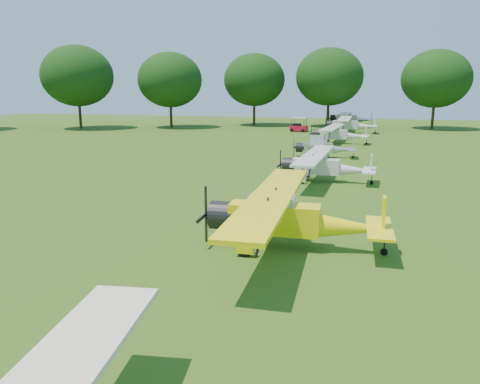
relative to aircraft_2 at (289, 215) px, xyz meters
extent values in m
plane|color=#2D5916|center=(-1.04, 5.66, -1.40)|extent=(160.00, 160.00, 0.00)
cylinder|color=black|center=(13.24, 61.87, 0.86)|extent=(0.44, 0.44, 4.51)
ellipsoid|color=black|center=(13.24, 61.87, 6.37)|extent=(10.52, 10.52, 8.94)
cylinder|color=black|center=(-3.16, 62.39, 0.97)|extent=(0.44, 0.44, 4.74)
ellipsoid|color=black|center=(-3.16, 62.39, 6.76)|extent=(11.05, 11.05, 9.39)
cylinder|color=black|center=(-15.79, 62.19, 0.85)|extent=(0.44, 0.44, 4.49)
ellipsoid|color=black|center=(-15.79, 62.19, 6.33)|extent=(10.47, 10.47, 8.90)
cylinder|color=black|center=(-27.93, 54.16, 0.82)|extent=(0.44, 0.44, 4.44)
ellipsoid|color=black|center=(-27.93, 54.16, 6.25)|extent=(10.36, 10.36, 8.80)
cylinder|color=black|center=(-41.20, 48.58, 0.99)|extent=(0.44, 0.44, 4.77)
ellipsoid|color=black|center=(-41.20, 48.58, 6.83)|extent=(11.14, 11.14, 9.47)
cube|color=#FFED0A|center=(-0.57, -0.01, -0.20)|extent=(3.67, 1.16, 1.20)
cone|color=#FFED0A|center=(2.50, 0.06, -0.37)|extent=(3.21, 1.10, 1.02)
cube|color=#8CA5B2|center=(-0.68, -0.02, 0.42)|extent=(1.84, 1.09, 0.63)
cylinder|color=black|center=(-2.73, -0.06, -0.20)|extent=(1.05, 1.21, 1.18)
cube|color=black|center=(-3.47, -0.08, -0.20)|extent=(0.07, 0.14, 2.39)
cube|color=#FFED0A|center=(-0.68, -0.02, 0.71)|extent=(1.93, 12.10, 0.16)
cube|color=#FFED0A|center=(3.64, 0.08, 0.20)|extent=(0.13, 0.63, 1.48)
cube|color=#FFED0A|center=(3.53, 0.08, -0.32)|extent=(1.04, 3.21, 0.10)
cylinder|color=black|center=(-1.45, -1.46, -1.06)|extent=(0.69, 0.20, 0.68)
cylinder|color=black|center=(-1.51, 1.39, -1.06)|extent=(0.69, 0.20, 0.68)
cylinder|color=black|center=(3.76, 0.09, -1.26)|extent=(0.28, 0.10, 0.27)
cube|color=silver|center=(-0.31, 14.33, -0.35)|extent=(3.22, 1.10, 1.04)
cone|color=silver|center=(2.37, 14.20, -0.50)|extent=(2.82, 1.03, 0.89)
cube|color=#8CA5B2|center=(-0.41, 14.33, 0.19)|extent=(1.63, 0.99, 0.55)
cylinder|color=black|center=(-2.20, 14.42, -0.35)|extent=(0.94, 1.08, 1.03)
cube|color=black|center=(-2.84, 14.45, -0.35)|extent=(0.07, 0.12, 2.09)
cube|color=silver|center=(-0.41, 14.33, 0.44)|extent=(1.94, 10.59, 0.14)
cube|color=silver|center=(3.36, 14.15, -0.01)|extent=(0.13, 0.55, 1.29)
cube|color=silver|center=(3.26, 14.16, -0.45)|extent=(0.98, 2.82, 0.09)
cylinder|color=black|center=(-1.16, 13.13, -1.10)|extent=(0.60, 0.19, 0.60)
cylinder|color=black|center=(-1.05, 15.61, -1.10)|extent=(0.60, 0.19, 0.60)
cylinder|color=black|center=(3.46, 14.15, -1.28)|extent=(0.24, 0.09, 0.24)
cube|color=silver|center=(-1.31, 25.91, -0.49)|extent=(2.84, 1.10, 0.91)
cone|color=silver|center=(1.01, 26.15, -0.62)|extent=(2.49, 1.02, 0.78)
cube|color=#8CA5B2|center=(-1.40, 25.90, -0.01)|extent=(1.46, 0.93, 0.48)
cylinder|color=black|center=(-2.95, 25.75, -0.49)|extent=(0.87, 0.97, 0.90)
cube|color=black|center=(-3.51, 25.69, -0.49)|extent=(0.06, 0.11, 1.82)
cube|color=silver|center=(-1.40, 25.90, 0.20)|extent=(2.17, 9.24, 0.12)
cube|color=silver|center=(1.87, 26.24, -0.19)|extent=(0.13, 0.48, 1.12)
cube|color=silver|center=(1.78, 26.23, -0.58)|extent=(0.98, 2.48, 0.08)
cylinder|color=black|center=(-1.89, 24.77, -1.14)|extent=(0.53, 0.19, 0.52)
cylinder|color=black|center=(-2.11, 26.92, -1.14)|extent=(0.53, 0.19, 0.52)
cylinder|color=black|center=(1.96, 26.25, -1.29)|extent=(0.21, 0.09, 0.21)
cube|color=silver|center=(-0.66, 37.94, -0.34)|extent=(3.30, 1.23, 1.06)
cone|color=silver|center=(2.06, 37.70, -0.49)|extent=(2.89, 1.15, 0.91)
cube|color=#8CA5B2|center=(-0.76, 37.95, 0.22)|extent=(1.69, 1.06, 0.56)
cylinder|color=black|center=(-2.57, 38.10, -0.34)|extent=(1.00, 1.12, 1.05)
cube|color=black|center=(-3.22, 38.16, -0.34)|extent=(0.07, 0.13, 2.12)
cube|color=silver|center=(-0.76, 37.95, 0.47)|extent=(2.38, 10.79, 0.14)
cube|color=silver|center=(3.06, 37.62, 0.02)|extent=(0.15, 0.56, 1.31)
cube|color=silver|center=(2.96, 37.63, -0.44)|extent=(1.10, 2.89, 0.09)
cylinder|color=black|center=(-1.57, 36.75, -1.09)|extent=(0.62, 0.21, 0.61)
cylinder|color=black|center=(-1.35, 39.26, -1.09)|extent=(0.62, 0.21, 0.61)
cylinder|color=black|center=(3.16, 37.61, -1.28)|extent=(0.25, 0.10, 0.24)
cube|color=silver|center=(0.18, 51.72, -0.24)|extent=(3.55, 1.10, 1.16)
cone|color=silver|center=(3.16, 51.68, -0.40)|extent=(3.11, 1.04, 0.99)
cube|color=#8CA5B2|center=(0.07, 51.73, 0.37)|extent=(1.78, 1.04, 0.61)
cylinder|color=black|center=(-1.92, 51.75, -0.24)|extent=(1.01, 1.16, 1.15)
cube|color=black|center=(-2.64, 51.76, -0.24)|extent=(0.07, 0.13, 2.32)
cube|color=silver|center=(0.07, 51.73, 0.65)|extent=(1.76, 11.72, 0.15)
cube|color=silver|center=(4.26, 51.67, 0.15)|extent=(0.12, 0.61, 1.44)
cube|color=silver|center=(4.15, 51.67, -0.35)|extent=(0.98, 3.10, 0.10)
cylinder|color=black|center=(-0.72, 50.36, -1.07)|extent=(0.66, 0.19, 0.66)
cylinder|color=black|center=(-0.68, 53.12, -1.07)|extent=(0.66, 0.19, 0.66)
cylinder|color=black|center=(4.37, 51.67, -1.26)|extent=(0.27, 0.09, 0.26)
cube|color=silver|center=(-0.26, 65.96, -0.19)|extent=(3.72, 1.29, 1.20)
cone|color=silver|center=(2.83, 65.79, -0.36)|extent=(3.26, 1.21, 1.03)
cube|color=#8CA5B2|center=(-0.38, 65.96, 0.44)|extent=(1.89, 1.16, 0.63)
cylinder|color=black|center=(-2.44, 66.08, -0.19)|extent=(1.10, 1.25, 1.19)
cube|color=black|center=(-3.18, 66.12, -0.19)|extent=(0.08, 0.14, 2.41)
cube|color=silver|center=(-0.38, 65.96, 0.72)|extent=(2.34, 12.23, 0.16)
cube|color=silver|center=(3.97, 65.72, 0.21)|extent=(0.15, 0.64, 1.49)
cube|color=silver|center=(3.86, 65.73, -0.31)|extent=(1.15, 3.26, 0.10)
cylinder|color=black|center=(-1.26, 64.58, -1.05)|extent=(0.70, 0.22, 0.69)
cylinder|color=black|center=(-1.10, 67.44, -1.05)|extent=(0.70, 0.22, 0.69)
cylinder|color=black|center=(4.09, 65.71, -1.26)|extent=(0.28, 0.11, 0.28)
cube|color=red|center=(-6.55, 51.83, -0.89)|extent=(2.68, 1.79, 0.78)
cube|color=black|center=(-6.88, 51.90, -0.44)|extent=(1.22, 1.40, 0.50)
cube|color=silver|center=(-6.55, 51.83, 0.64)|extent=(2.59, 1.88, 0.09)
cylinder|color=black|center=(-7.51, 51.31, -1.15)|extent=(0.51, 0.25, 0.49)
cylinder|color=black|center=(-7.24, 52.68, -1.15)|extent=(0.51, 0.25, 0.49)
cylinder|color=black|center=(-5.86, 50.99, -1.15)|extent=(0.51, 0.25, 0.49)
cylinder|color=black|center=(-5.59, 52.36, -1.15)|extent=(0.51, 0.25, 0.49)
camera|label=1|loc=(2.71, -18.00, 4.96)|focal=35.00mm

